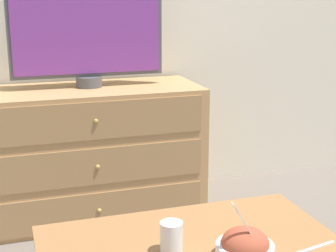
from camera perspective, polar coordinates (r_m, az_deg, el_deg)
ground_plane at (r=3.32m, az=-7.56°, el=-7.28°), size 12.00×12.00×0.00m
dresser at (r=2.92m, az=-8.71°, el=-2.89°), size 1.24×0.53×0.73m
tv at (r=2.82m, az=-9.00°, el=10.88°), size 0.83×0.14×0.63m
takeout_bowl at (r=1.62m, az=8.53°, el=-13.06°), size 0.18×0.18×0.19m
drink_cup at (r=1.63m, az=0.36°, el=-12.41°), size 0.07×0.07×0.10m
knife at (r=1.72m, az=15.56°, el=-12.99°), size 0.20×0.05×0.01m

